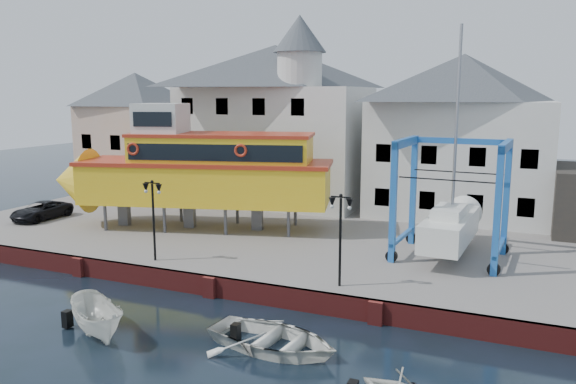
% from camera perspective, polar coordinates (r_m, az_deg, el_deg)
% --- Properties ---
extents(ground, '(140.00, 140.00, 0.00)m').
position_cam_1_polar(ground, '(27.29, -7.88, -10.51)').
color(ground, black).
rests_on(ground, ground).
extents(hardstanding, '(44.00, 22.00, 1.00)m').
position_cam_1_polar(hardstanding, '(36.56, 1.03, -4.31)').
color(hardstanding, slate).
rests_on(hardstanding, ground).
extents(quay_wall, '(44.00, 0.47, 1.00)m').
position_cam_1_polar(quay_wall, '(27.20, -7.79, -9.46)').
color(quay_wall, maroon).
rests_on(quay_wall, ground).
extents(building_pink, '(8.00, 7.00, 10.30)m').
position_cam_1_polar(building_pink, '(50.80, -15.06, 5.81)').
color(building_pink, tan).
rests_on(building_pink, hardstanding).
extents(building_white_main, '(14.00, 8.30, 14.00)m').
position_cam_1_polar(building_white_main, '(44.21, -1.19, 7.13)').
color(building_white_main, silver).
rests_on(building_white_main, hardstanding).
extents(building_white_right, '(12.00, 8.00, 11.20)m').
position_cam_1_polar(building_white_right, '(41.16, 17.15, 5.46)').
color(building_white_right, silver).
rests_on(building_white_right, hardstanding).
extents(lamp_post_left, '(1.12, 0.32, 4.20)m').
position_cam_1_polar(lamp_post_left, '(29.32, -13.57, -0.80)').
color(lamp_post_left, black).
rests_on(lamp_post_left, hardstanding).
extents(lamp_post_right, '(1.12, 0.32, 4.20)m').
position_cam_1_polar(lamp_post_right, '(24.75, 5.36, -2.51)').
color(lamp_post_right, black).
rests_on(lamp_post_right, hardstanding).
extents(tour_boat, '(18.66, 8.83, 7.91)m').
position_cam_1_polar(tour_boat, '(36.17, -10.04, 2.21)').
color(tour_boat, '#59595E').
rests_on(tour_boat, hardstanding).
extents(travel_lift, '(5.80, 7.99, 11.93)m').
position_cam_1_polar(travel_lift, '(31.02, 16.39, -2.55)').
color(travel_lift, '#1E6CA3').
rests_on(travel_lift, hardstanding).
extents(van, '(2.06, 4.36, 1.20)m').
position_cam_1_polar(van, '(42.09, -23.77, -1.73)').
color(van, black).
rests_on(van, hardstanding).
extents(motorboat_a, '(4.35, 3.60, 1.61)m').
position_cam_1_polar(motorboat_a, '(24.34, -18.69, -13.55)').
color(motorboat_a, silver).
rests_on(motorboat_a, ground).
extents(motorboat_b, '(5.56, 4.26, 1.07)m').
position_cam_1_polar(motorboat_b, '(21.94, -1.50, -15.69)').
color(motorboat_b, silver).
rests_on(motorboat_b, ground).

